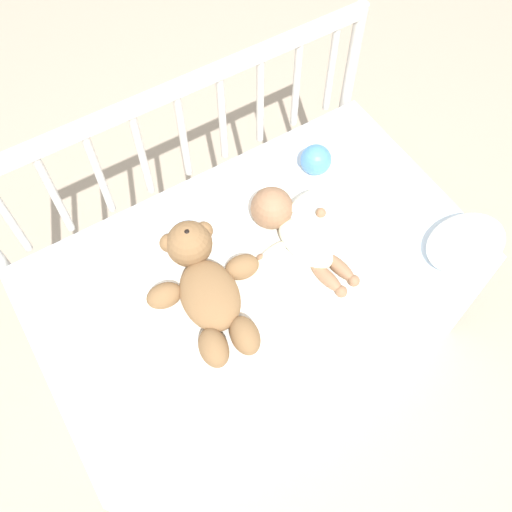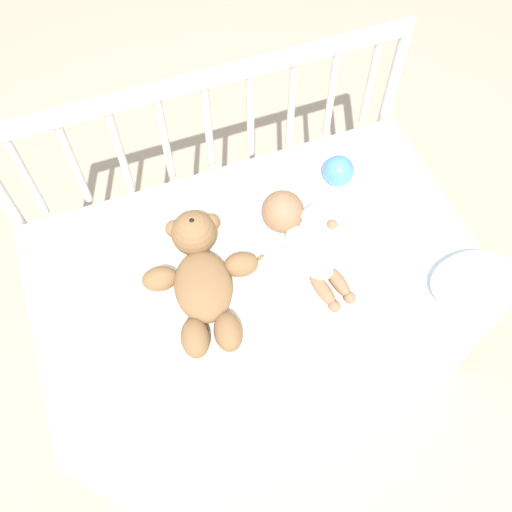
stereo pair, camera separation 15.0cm
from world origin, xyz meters
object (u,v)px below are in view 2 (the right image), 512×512
Objects in this scene: teddy_bear at (201,273)px; small_pillow at (474,280)px; toy_ball at (338,171)px; baby at (298,236)px.

teddy_bear is 0.72m from small_pillow.
small_pillow is (0.19, -0.45, -0.02)m from toy_ball.
baby is 0.48m from small_pillow.
teddy_bear is at bearing -176.32° from baby.
teddy_bear is 1.68× the size of small_pillow.
teddy_bear is at bearing 158.58° from small_pillow.
baby reaches higher than small_pillow.
toy_ball is at bearing 40.03° from baby.
baby is 1.52× the size of small_pillow.
toy_ball is at bearing 20.88° from teddy_bear.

